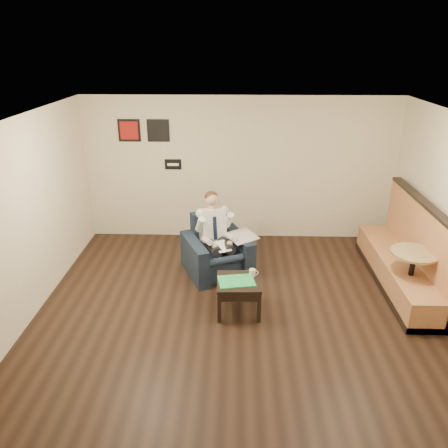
{
  "coord_description": "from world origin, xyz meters",
  "views": [
    {
      "loc": [
        -0.08,
        -5.21,
        3.71
      ],
      "look_at": [
        -0.26,
        1.2,
        1.01
      ],
      "focal_mm": 35.0,
      "sensor_mm": 36.0,
      "label": 1
    }
  ],
  "objects_px": {
    "smartphone": "(242,274)",
    "seated_man": "(220,240)",
    "side_table": "(238,296)",
    "armchair": "(217,247)",
    "cafe_table": "(410,277)",
    "coffee_mug": "(252,273)",
    "banquette": "(403,246)",
    "green_folder": "(236,281)"
  },
  "relations": [
    {
      "from": "coffee_mug",
      "to": "banquette",
      "type": "relative_size",
      "value": 0.04
    },
    {
      "from": "seated_man",
      "to": "smartphone",
      "type": "height_order",
      "value": "seated_man"
    },
    {
      "from": "coffee_mug",
      "to": "side_table",
      "type": "bearing_deg",
      "value": -144.33
    },
    {
      "from": "seated_man",
      "to": "side_table",
      "type": "xyz_separation_m",
      "value": [
        0.31,
        -1.05,
        -0.41
      ]
    },
    {
      "from": "smartphone",
      "to": "side_table",
      "type": "bearing_deg",
      "value": -97.35
    },
    {
      "from": "side_table",
      "to": "smartphone",
      "type": "bearing_deg",
      "value": 74.63
    },
    {
      "from": "green_folder",
      "to": "coffee_mug",
      "type": "relative_size",
      "value": 4.74
    },
    {
      "from": "seated_man",
      "to": "coffee_mug",
      "type": "bearing_deg",
      "value": -83.86
    },
    {
      "from": "side_table",
      "to": "banquette",
      "type": "distance_m",
      "value": 2.78
    },
    {
      "from": "banquette",
      "to": "cafe_table",
      "type": "relative_size",
      "value": 3.22
    },
    {
      "from": "banquette",
      "to": "smartphone",
      "type": "bearing_deg",
      "value": -165.33
    },
    {
      "from": "armchair",
      "to": "smartphone",
      "type": "xyz_separation_m",
      "value": [
        0.41,
        -0.98,
        0.03
      ]
    },
    {
      "from": "seated_man",
      "to": "side_table",
      "type": "relative_size",
      "value": 2.13
    },
    {
      "from": "green_folder",
      "to": "side_table",
      "type": "bearing_deg",
      "value": 35.67
    },
    {
      "from": "side_table",
      "to": "armchair",
      "type": "bearing_deg",
      "value": 107.32
    },
    {
      "from": "armchair",
      "to": "banquette",
      "type": "relative_size",
      "value": 0.37
    },
    {
      "from": "banquette",
      "to": "green_folder",
      "type": "bearing_deg",
      "value": -161.63
    },
    {
      "from": "cafe_table",
      "to": "smartphone",
      "type": "bearing_deg",
      "value": -176.94
    },
    {
      "from": "smartphone",
      "to": "cafe_table",
      "type": "bearing_deg",
      "value": 11.08
    },
    {
      "from": "armchair",
      "to": "banquette",
      "type": "xyz_separation_m",
      "value": [
        2.98,
        -0.31,
        0.21
      ]
    },
    {
      "from": "banquette",
      "to": "seated_man",
      "type": "bearing_deg",
      "value": 176.14
    },
    {
      "from": "seated_man",
      "to": "coffee_mug",
      "type": "distance_m",
      "value": 1.05
    },
    {
      "from": "armchair",
      "to": "cafe_table",
      "type": "xyz_separation_m",
      "value": [
        2.95,
        -0.85,
        -0.06
      ]
    },
    {
      "from": "side_table",
      "to": "green_folder",
      "type": "height_order",
      "value": "green_folder"
    },
    {
      "from": "seated_man",
      "to": "coffee_mug",
      "type": "height_order",
      "value": "seated_man"
    },
    {
      "from": "seated_man",
      "to": "cafe_table",
      "type": "xyz_separation_m",
      "value": [
        2.9,
        -0.73,
        -0.24
      ]
    },
    {
      "from": "smartphone",
      "to": "green_folder",
      "type": "bearing_deg",
      "value": -103.96
    },
    {
      "from": "seated_man",
      "to": "green_folder",
      "type": "bearing_deg",
      "value": -98.73
    },
    {
      "from": "smartphone",
      "to": "seated_man",
      "type": "bearing_deg",
      "value": 120.8
    },
    {
      "from": "green_folder",
      "to": "cafe_table",
      "type": "xyz_separation_m",
      "value": [
        2.62,
        0.34,
        -0.09
      ]
    },
    {
      "from": "smartphone",
      "to": "coffee_mug",
      "type": "bearing_deg",
      "value": -7.1
    },
    {
      "from": "seated_man",
      "to": "coffee_mug",
      "type": "relative_size",
      "value": 12.32
    },
    {
      "from": "banquette",
      "to": "cafe_table",
      "type": "distance_m",
      "value": 0.6
    },
    {
      "from": "side_table",
      "to": "coffee_mug",
      "type": "height_order",
      "value": "coffee_mug"
    },
    {
      "from": "seated_man",
      "to": "banquette",
      "type": "relative_size",
      "value": 0.49
    },
    {
      "from": "cafe_table",
      "to": "armchair",
      "type": "bearing_deg",
      "value": 163.93
    },
    {
      "from": "side_table",
      "to": "coffee_mug",
      "type": "xyz_separation_m",
      "value": [
        0.2,
        0.14,
        0.31
      ]
    },
    {
      "from": "side_table",
      "to": "coffee_mug",
      "type": "relative_size",
      "value": 5.79
    },
    {
      "from": "banquette",
      "to": "side_table",
      "type": "bearing_deg",
      "value": -161.89
    },
    {
      "from": "armchair",
      "to": "side_table",
      "type": "height_order",
      "value": "armchair"
    },
    {
      "from": "armchair",
      "to": "green_folder",
      "type": "relative_size",
      "value": 1.96
    },
    {
      "from": "side_table",
      "to": "green_folder",
      "type": "relative_size",
      "value": 1.22
    }
  ]
}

